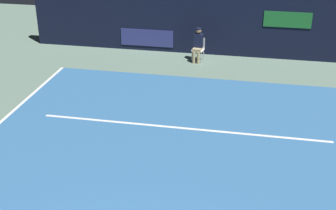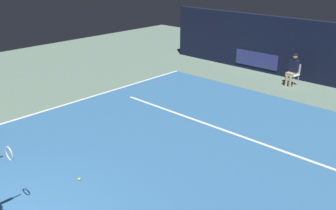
# 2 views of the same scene
# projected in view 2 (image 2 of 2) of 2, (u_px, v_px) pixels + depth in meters

# --- Properties ---
(ground_plane) EXTENTS (30.45, 30.45, 0.00)m
(ground_plane) POSITION_uv_depth(u_px,v_px,m) (173.00, 152.00, 10.21)
(ground_plane) COLOR slate
(court_surface) EXTENTS (10.59, 11.99, 0.01)m
(court_surface) POSITION_uv_depth(u_px,v_px,m) (173.00, 152.00, 10.21)
(court_surface) COLOR #336699
(court_surface) RESTS_ON ground
(line_sideline_right) EXTENTS (0.10, 11.99, 0.01)m
(line_sideline_right) POSITION_uv_depth(u_px,v_px,m) (67.00, 104.00, 13.55)
(line_sideline_right) COLOR white
(line_sideline_right) RESTS_ON court_surface
(line_service) EXTENTS (8.26, 0.10, 0.01)m
(line_service) POSITION_uv_depth(u_px,v_px,m) (218.00, 128.00, 11.62)
(line_service) COLOR white
(line_service) RESTS_ON court_surface
(back_wall) EXTENTS (14.79, 0.33, 2.60)m
(back_wall) POSITION_uv_depth(u_px,v_px,m) (314.00, 52.00, 15.67)
(back_wall) COLOR black
(back_wall) RESTS_ON ground
(line_judge_on_chair) EXTENTS (0.49, 0.56, 1.32)m
(line_judge_on_chair) POSITION_uv_depth(u_px,v_px,m) (293.00, 69.00, 15.40)
(line_judge_on_chair) COLOR white
(line_judge_on_chair) RESTS_ON ground
(tennis_ball) EXTENTS (0.07, 0.07, 0.07)m
(tennis_ball) POSITION_uv_depth(u_px,v_px,m) (79.00, 179.00, 8.87)
(tennis_ball) COLOR #CCE033
(tennis_ball) RESTS_ON court_surface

